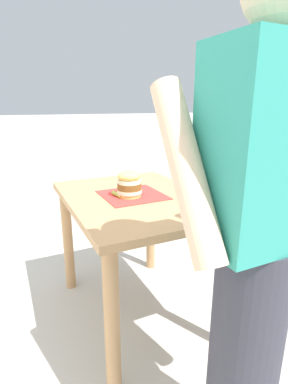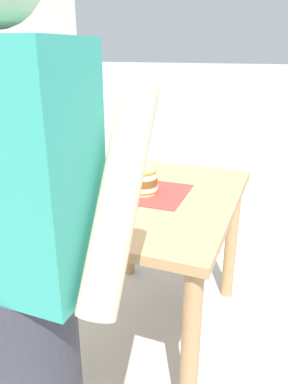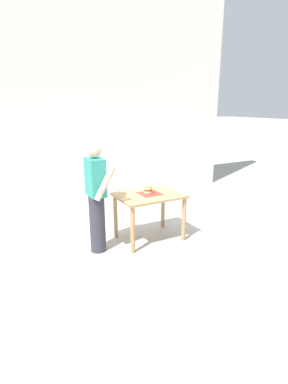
{
  "view_description": "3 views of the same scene",
  "coord_description": "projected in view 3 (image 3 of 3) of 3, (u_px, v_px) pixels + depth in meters",
  "views": [
    {
      "loc": [
        0.67,
        1.52,
        1.3
      ],
      "look_at": [
        0.0,
        0.1,
        0.84
      ],
      "focal_mm": 28.0,
      "sensor_mm": 36.0,
      "label": 1
    },
    {
      "loc": [
        -0.57,
        1.54,
        1.44
      ],
      "look_at": [
        0.0,
        0.1,
        0.84
      ],
      "focal_mm": 35.0,
      "sensor_mm": 36.0,
      "label": 2
    },
    {
      "loc": [
        -4.09,
        2.29,
        2.2
      ],
      "look_at": [
        0.0,
        0.1,
        0.84
      ],
      "focal_mm": 28.0,
      "sensor_mm": 36.0,
      "label": 3
    }
  ],
  "objects": [
    {
      "name": "ground_plane",
      "position": [
        149.0,
        238.0,
        5.12
      ],
      "size": [
        80.0,
        80.0,
        0.0
      ],
      "primitive_type": "plane",
      "color": "#ADAAA3"
    },
    {
      "name": "patio_table",
      "position": [
        149.0,
        202.0,
        4.94
      ],
      "size": [
        0.78,
        1.06,
        0.79
      ],
      "color": "tan",
      "rests_on": "ground"
    },
    {
      "name": "serving_paper",
      "position": [
        150.0,
        194.0,
        4.92
      ],
      "size": [
        0.35,
        0.35,
        0.0
      ],
      "primitive_type": "cube",
      "rotation": [
        0.0,
        0.0,
        0.01
      ],
      "color": "red",
      "rests_on": "patio_table"
    },
    {
      "name": "sandwich",
      "position": [
        148.0,
        189.0,
        4.91
      ],
      "size": [
        0.14,
        0.14,
        0.19
      ],
      "color": "#E5B25B",
      "rests_on": "serving_paper"
    },
    {
      "name": "pickle_spear",
      "position": [
        147.0,
        191.0,
        5.0
      ],
      "size": [
        0.04,
        0.1,
        0.02
      ],
      "primitive_type": "cylinder",
      "rotation": [
        0.0,
        1.57,
        1.72
      ],
      "color": "#8EA83D",
      "rests_on": "serving_paper"
    },
    {
      "name": "diner_across_table",
      "position": [
        97.0,
        197.0,
        4.46
      ],
      "size": [
        0.55,
        0.35,
        1.69
      ],
      "color": "#33333D",
      "rests_on": "ground"
    },
    {
      "name": "building_wall",
      "position": [
        15.0,
        52.0,
        5.72
      ],
      "size": [
        0.3,
        10.0,
        6.33
      ],
      "primitive_type": "cube",
      "color": "silver",
      "rests_on": "ground"
    }
  ]
}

